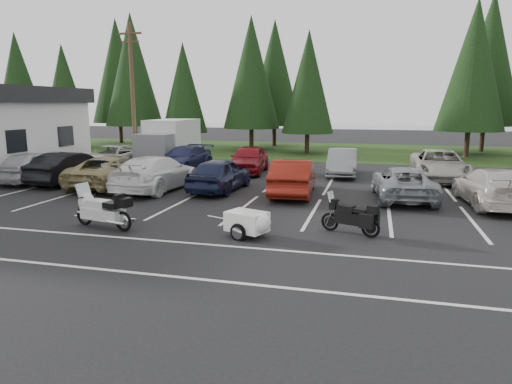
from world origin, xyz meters
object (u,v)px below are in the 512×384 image
object	(u,v)px
car_near_6	(403,183)
car_near_7	(493,187)
car_near_0	(35,166)
car_far_0	(112,157)
car_far_3	(342,162)
car_near_5	(293,177)
utility_pole	(133,92)
touring_motorcycle	(103,207)
car_far_1	(184,159)
box_truck	(166,142)
car_far_2	(249,159)
car_near_3	(156,173)
cargo_trailer	(247,224)
car_far_4	(439,165)
car_near_2	(116,171)
adventure_motorcycle	(350,214)
car_near_4	(220,174)
car_near_1	(71,167)

from	to	relation	value
car_near_6	car_near_7	size ratio (longest dim) A/B	0.96
car_near_0	car_far_0	bearing A→B (deg)	-107.05
car_near_7	car_far_3	xyz separation A→B (m)	(-6.22, 6.41, -0.01)
car_near_5	car_far_3	xyz separation A→B (m)	(1.67, 6.14, -0.05)
utility_pole	touring_motorcycle	size ratio (longest dim) A/B	3.51
utility_pole	car_far_1	distance (m)	6.17
car_far_0	box_truck	bearing A→B (deg)	50.73
utility_pole	car_far_2	bearing A→B (deg)	-12.90
car_far_1	car_far_2	world-z (taller)	car_far_2
car_near_7	car_far_3	world-z (taller)	car_near_7
car_near_3	car_far_0	xyz separation A→B (m)	(-5.94, 5.85, -0.09)
car_far_1	cargo_trailer	xyz separation A→B (m)	(7.42, -12.51, -0.33)
car_far_0	car_far_4	size ratio (longest dim) A/B	0.90
car_near_2	car_far_0	distance (m)	6.68
car_far_0	car_far_4	distance (m)	18.93
car_near_3	car_far_2	bearing A→B (deg)	-109.90
box_truck	car_near_2	bearing A→B (deg)	-80.96
car_far_0	car_far_2	size ratio (longest dim) A/B	1.10
car_far_3	touring_motorcycle	world-z (taller)	car_far_3
car_near_0	car_far_0	xyz separation A→B (m)	(1.16, 5.21, -0.09)
adventure_motorcycle	box_truck	bearing A→B (deg)	152.91
car_near_6	cargo_trailer	size ratio (longest dim) A/B	2.90
utility_pole	touring_motorcycle	distance (m)	16.76
car_near_0	car_far_0	world-z (taller)	car_near_0
car_near_2	car_near_6	distance (m)	13.17
cargo_trailer	car_far_3	bearing A→B (deg)	102.37
car_far_2	touring_motorcycle	world-z (taller)	car_far_2
car_near_4	car_far_1	xyz separation A→B (m)	(-4.22, 5.68, -0.05)
car_near_2	car_near_7	bearing A→B (deg)	-178.55
car_near_2	car_near_5	world-z (taller)	car_near_5
box_truck	car_near_0	xyz separation A→B (m)	(-3.49, -8.04, -0.65)
car_near_6	car_far_3	bearing A→B (deg)	-68.91
car_near_4	car_far_1	size ratio (longest dim) A/B	0.91
car_near_0	car_near_2	size ratio (longest dim) A/B	0.86
car_far_0	car_far_1	size ratio (longest dim) A/B	1.04
car_near_2	car_far_4	xyz separation A→B (m)	(15.26, 6.04, 0.03)
car_far_1	touring_motorcycle	world-z (taller)	car_far_1
box_truck	car_near_6	distance (m)	16.58
car_far_1	car_far_2	size ratio (longest dim) A/B	1.06
car_near_1	touring_motorcycle	distance (m)	9.67
car_far_3	car_near_0	bearing A→B (deg)	-160.99
touring_motorcycle	adventure_motorcycle	bearing A→B (deg)	22.27
utility_pole	car_near_2	xyz separation A→B (m)	(3.34, -7.92, -3.94)
car_near_4	car_far_3	size ratio (longest dim) A/B	1.01
car_near_0	adventure_motorcycle	xyz separation A→B (m)	(16.14, -5.87, -0.16)
car_near_2	box_truck	bearing A→B (deg)	-79.36
car_far_1	car_far_2	bearing A→B (deg)	5.56
car_near_2	car_near_3	distance (m)	2.29
car_far_4	car_near_1	bearing A→B (deg)	-162.91
car_near_7	car_far_4	world-z (taller)	car_far_4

